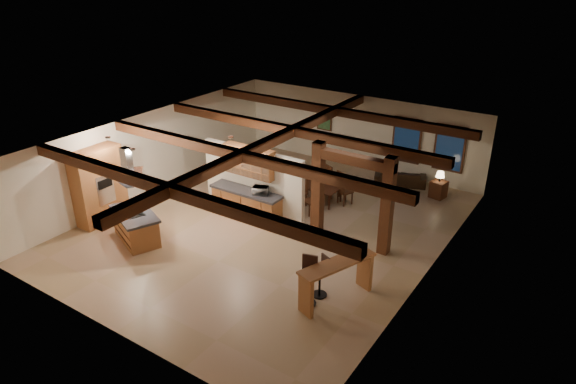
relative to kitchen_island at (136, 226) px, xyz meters
The scene contains 22 objects.
ground 4.05m from the kitchen_island, 45.64° to the left, with size 12.00×12.00×0.00m, color tan.
room_walls 4.23m from the kitchen_island, 45.64° to the left, with size 12.00×12.00×12.00m.
ceiling_beams 4.63m from the kitchen_island, 45.64° to the left, with size 10.00×12.00×0.28m.
timber_posts 6.43m from the kitchen_island, 32.43° to the left, with size 2.50×0.30×2.90m.
partition_wall 3.88m from the kitchen_island, 61.78° to the left, with size 3.80×0.18×2.20m, color white.
pantry_cabinet 2.02m from the kitchen_island, behind, with size 0.67×1.60×2.40m.
back_counter 3.49m from the kitchen_island, 58.75° to the left, with size 2.50×0.66×0.94m.
upper_display_cabinet 3.92m from the kitchen_island, 60.38° to the left, with size 1.80×0.36×0.95m.
range_hood 1.32m from the kitchen_island, ahead, with size 1.10×1.10×1.40m.
back_windows 10.49m from the kitchen_island, 57.50° to the left, with size 2.70×0.07×1.70m.
framed_art 8.99m from the kitchen_island, 81.54° to the left, with size 0.65×0.05×0.85m.
recessed_cans 2.60m from the kitchen_island, 73.57° to the left, with size 3.16×2.46×0.03m.
kitchen_island is the anchor object (origin of this frame).
dining_table 6.08m from the kitchen_island, 59.63° to the left, with size 1.64×0.92×0.58m, color #3D1C0F.
sofa 9.55m from the kitchen_island, 58.77° to the left, with size 1.86×0.73×0.54m, color black.
microwave 3.87m from the kitchen_island, 51.36° to the left, with size 0.47×0.32×0.26m, color silver.
bar_counter 6.40m from the kitchen_island, ahead, with size 1.22×2.12×1.09m.
side_table 10.17m from the kitchen_island, 50.37° to the left, with size 0.49×0.49×0.61m, color #3F1B0F.
table_lamp 10.18m from the kitchen_island, 50.37° to the left, with size 0.31×0.31×0.36m.
bar_stool_a 5.85m from the kitchen_island, ahead, with size 0.46×0.47×1.27m.
bar_stool_b 5.98m from the kitchen_island, ahead, with size 0.41×0.42×1.09m.
dining_chairs 6.08m from the kitchen_island, 59.63° to the left, with size 2.42×2.42×1.20m.
Camera 1 is at (8.28, -11.49, 7.69)m, focal length 32.00 mm.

